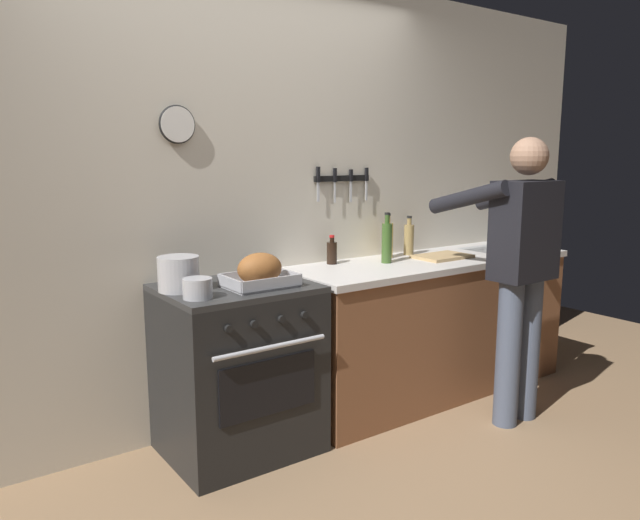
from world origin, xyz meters
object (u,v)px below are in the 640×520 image
bottle_cooking_oil (387,239)px  bottle_vinegar (409,239)px  stock_pot (179,274)px  bottle_soy_sauce (332,252)px  stove (238,369)px  cutting_board (442,256)px  roasting_pan (260,272)px  person_cook (520,263)px  bottle_olive_oil (387,242)px  saucepan (198,288)px

bottle_cooking_oil → bottle_vinegar: (0.20, 0.01, -0.01)m
stock_pot → bottle_soy_sauce: size_ratio=1.14×
stove → cutting_board: bearing=-1.1°
bottle_cooking_oil → bottle_soy_sauce: (-0.43, 0.03, -0.05)m
cutting_board → bottle_soy_sauce: bearing=161.3°
bottle_cooking_oil → stove: bearing=-171.2°
roasting_pan → cutting_board: (1.41, 0.07, -0.07)m
person_cook → bottle_olive_oil: 0.79m
bottle_vinegar → stove: bearing=-172.0°
bottle_olive_oil → bottle_vinegar: bearing=24.2°
cutting_board → stove: bearing=178.9°
stove → saucepan: (-0.28, -0.15, 0.50)m
bottle_olive_oil → bottle_soy_sauce: bearing=151.0°
roasting_pan → stock_pot: bearing=157.6°
bottle_soy_sauce → cutting_board: bearing=-18.7°
roasting_pan → cutting_board: size_ratio=0.98×
roasting_pan → bottle_vinegar: bearing=12.6°
bottle_vinegar → bottle_cooking_oil: bearing=-176.6°
bottle_olive_oil → bottle_vinegar: bottle_olive_oil is taller
stove → saucepan: 0.59m
saucepan → bottle_soy_sauce: bearing=19.1°
stock_pot → cutting_board: bearing=-2.7°
bottle_soy_sauce → bottle_vinegar: 0.63m
roasting_pan → saucepan: bearing=-172.0°
saucepan → bottle_cooking_oil: (1.48, 0.34, 0.07)m
stock_pot → cutting_board: (1.78, -0.08, -0.08)m
stock_pot → bottle_olive_oil: bearing=-0.2°
person_cook → roasting_pan: bearing=76.2°
stove → bottle_olive_oil: bottle_olive_oil is taller
cutting_board → bottle_olive_oil: bottle_olive_oil is taller
stove → bottle_vinegar: (1.40, 0.20, 0.56)m
stove → cutting_board: 1.56m
bottle_cooking_oil → bottle_olive_oil: (-0.13, -0.14, 0.01)m
cutting_board → bottle_cooking_oil: size_ratio=1.24×
saucepan → bottle_soy_sauce: bottle_soy_sauce is taller
bottle_olive_oil → bottle_soy_sauce: 0.35m
saucepan → bottle_cooking_oil: bottle_cooking_oil is taller
person_cook → bottle_olive_oil: person_cook is taller
stove → bottle_olive_oil: 1.22m
bottle_soy_sauce → person_cook: bearing=-48.6°
roasting_pan → bottle_vinegar: 1.35m
stove → cutting_board: (1.49, -0.03, 0.46)m
bottle_olive_oil → bottle_soy_sauce: size_ratio=1.76×
person_cook → roasting_pan: (-1.42, 0.51, 0.03)m
stove → roasting_pan: roasting_pan is taller
bottle_olive_oil → bottle_vinegar: size_ratio=1.20×
person_cook → cutting_board: size_ratio=4.61×
stock_pot → saucepan: stock_pot is taller
person_cook → bottle_olive_oil: (-0.43, 0.66, 0.08)m
roasting_pan → person_cook: bearing=-19.9°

